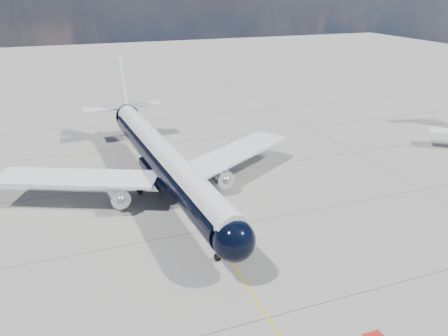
# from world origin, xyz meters

# --- Properties ---
(ground) EXTENTS (320.00, 320.00, 0.00)m
(ground) POSITION_xyz_m (0.00, 30.00, 0.00)
(ground) COLOR gray
(ground) RESTS_ON ground
(taxiway_centerline) EXTENTS (0.16, 160.00, 0.01)m
(taxiway_centerline) POSITION_xyz_m (0.00, 25.00, 0.00)
(taxiway_centerline) COLOR #E1A90B
(taxiway_centerline) RESTS_ON ground
(main_airliner) EXTENTS (41.57, 50.72, 14.65)m
(main_airliner) POSITION_xyz_m (-2.45, 22.57, 4.55)
(main_airliner) COLOR black
(main_airliner) RESTS_ON ground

